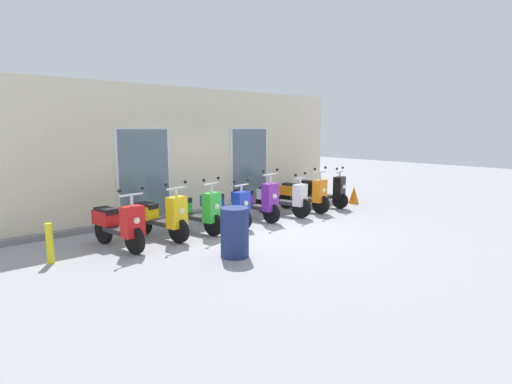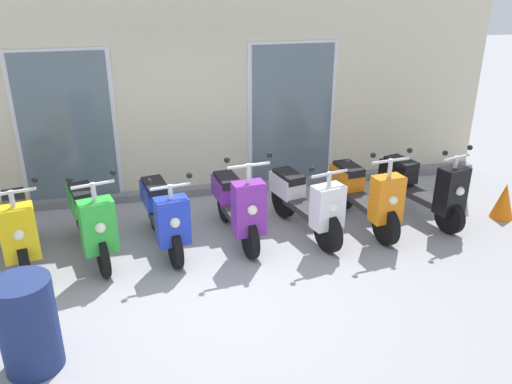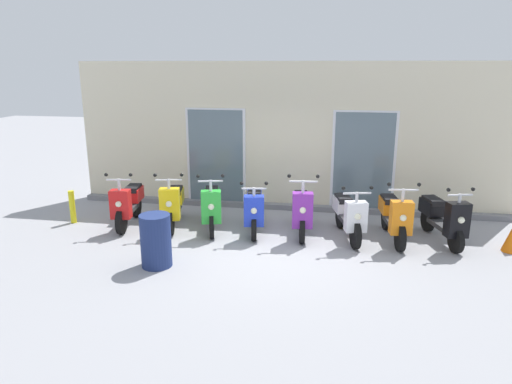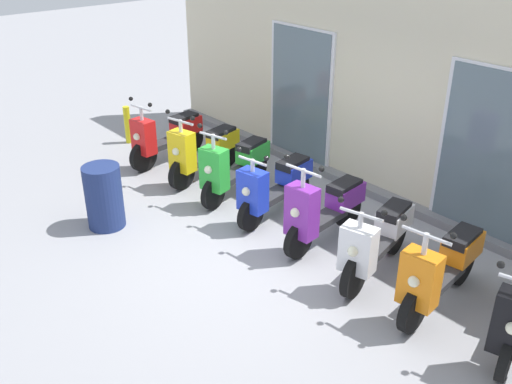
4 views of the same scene
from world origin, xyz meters
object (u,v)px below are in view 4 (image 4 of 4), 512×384
(scooter_blue, at_px, (275,186))
(curb_bollard, at_px, (128,125))
(scooter_orange, at_px, (441,269))
(trash_bin, at_px, (104,197))
(scooter_yellow, at_px, (203,150))
(scooter_green, at_px, (234,165))
(scooter_purple, at_px, (324,209))
(scooter_red, at_px, (166,136))
(scooter_white, at_px, (377,240))

(scooter_blue, distance_m, curb_bollard, 3.89)
(scooter_orange, height_order, trash_bin, scooter_orange)
(scooter_yellow, xyz_separation_m, trash_bin, (0.39, -1.95, -0.03))
(scooter_yellow, xyz_separation_m, scooter_green, (0.83, -0.03, 0.03))
(scooter_green, height_order, scooter_orange, scooter_orange)
(scooter_blue, distance_m, scooter_purple, 0.94)
(scooter_red, xyz_separation_m, scooter_orange, (5.35, 0.06, 0.00))
(scooter_white, relative_size, scooter_orange, 0.98)
(scooter_green, xyz_separation_m, scooter_purple, (1.82, 0.02, -0.01))
(scooter_yellow, distance_m, scooter_purple, 2.64)
(scooter_red, xyz_separation_m, scooter_white, (4.50, 0.04, -0.01))
(scooter_red, bearing_deg, scooter_green, 2.00)
(scooter_yellow, relative_size, scooter_white, 0.98)
(scooter_white, bearing_deg, curb_bollard, -178.95)
(curb_bollard, bearing_deg, scooter_orange, 1.06)
(trash_bin, relative_size, curb_bollard, 1.28)
(scooter_yellow, bearing_deg, scooter_red, -174.48)
(curb_bollard, bearing_deg, scooter_red, 2.90)
(scooter_yellow, distance_m, scooter_orange, 4.40)
(scooter_green, bearing_deg, scooter_red, -178.00)
(scooter_purple, xyz_separation_m, scooter_white, (0.90, -0.04, -0.03))
(scooter_blue, xyz_separation_m, scooter_purple, (0.94, -0.00, 0.02))
(scooter_white, bearing_deg, scooter_purple, 177.33)
(scooter_green, bearing_deg, scooter_blue, 1.70)
(scooter_green, bearing_deg, scooter_orange, -0.05)
(scooter_orange, bearing_deg, scooter_yellow, 179.57)
(curb_bollard, bearing_deg, trash_bin, -34.86)
(scooter_green, relative_size, scooter_purple, 0.99)
(trash_bin, bearing_deg, scooter_white, 31.14)
(trash_bin, bearing_deg, scooter_blue, 56.22)
(scooter_blue, relative_size, curb_bollard, 2.19)
(scooter_red, height_order, trash_bin, scooter_red)
(scooter_green, relative_size, scooter_blue, 1.01)
(scooter_red, relative_size, curb_bollard, 2.27)
(scooter_blue, relative_size, scooter_purple, 0.98)
(scooter_red, distance_m, curb_bollard, 1.25)
(scooter_orange, relative_size, trash_bin, 1.85)
(trash_bin, height_order, curb_bollard, trash_bin)
(scooter_purple, bearing_deg, scooter_white, -2.67)
(scooter_yellow, xyz_separation_m, scooter_white, (3.55, -0.05, -0.01))
(curb_bollard, bearing_deg, scooter_purple, 1.75)
(scooter_red, bearing_deg, scooter_purple, 1.35)
(scooter_yellow, height_order, scooter_blue, scooter_yellow)
(scooter_green, distance_m, curb_bollard, 3.02)
(scooter_red, distance_m, trash_bin, 2.30)
(scooter_white, height_order, curb_bollard, scooter_white)
(scooter_blue, relative_size, scooter_white, 0.94)
(scooter_red, xyz_separation_m, curb_bollard, (-1.24, -0.06, -0.13))
(scooter_green, relative_size, scooter_orange, 0.94)
(scooter_red, distance_m, scooter_green, 1.78)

